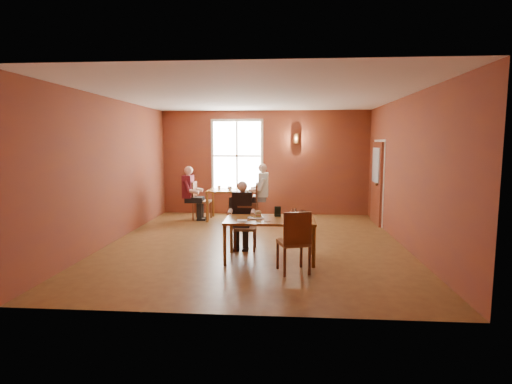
# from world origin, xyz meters

# --- Properties ---
(ground) EXTENTS (6.00, 7.00, 0.01)m
(ground) POSITION_xyz_m (0.00, 0.00, 0.00)
(ground) COLOR brown
(ground) RESTS_ON ground
(wall_back) EXTENTS (6.00, 0.04, 3.00)m
(wall_back) POSITION_xyz_m (0.00, 3.50, 1.50)
(wall_back) COLOR brown
(wall_back) RESTS_ON ground
(wall_front) EXTENTS (6.00, 0.04, 3.00)m
(wall_front) POSITION_xyz_m (0.00, -3.50, 1.50)
(wall_front) COLOR brown
(wall_front) RESTS_ON ground
(wall_left) EXTENTS (0.04, 7.00, 3.00)m
(wall_left) POSITION_xyz_m (-3.00, 0.00, 1.50)
(wall_left) COLOR brown
(wall_left) RESTS_ON ground
(wall_right) EXTENTS (0.04, 7.00, 3.00)m
(wall_right) POSITION_xyz_m (3.00, 0.00, 1.50)
(wall_right) COLOR brown
(wall_right) RESTS_ON ground
(ceiling) EXTENTS (6.00, 7.00, 0.04)m
(ceiling) POSITION_xyz_m (0.00, 0.00, 3.00)
(ceiling) COLOR white
(ceiling) RESTS_ON wall_back
(window) EXTENTS (1.36, 0.10, 1.96)m
(window) POSITION_xyz_m (-0.80, 3.45, 1.70)
(window) COLOR white
(window) RESTS_ON wall_back
(door) EXTENTS (0.12, 1.04, 2.10)m
(door) POSITION_xyz_m (2.94, 2.30, 1.05)
(door) COLOR maroon
(door) RESTS_ON ground
(wall_sconce) EXTENTS (0.16, 0.16, 0.28)m
(wall_sconce) POSITION_xyz_m (0.90, 3.40, 2.20)
(wall_sconce) COLOR brown
(wall_sconce) RESTS_ON wall_back
(main_table) EXTENTS (1.58, 0.89, 0.74)m
(main_table) POSITION_xyz_m (0.35, -1.16, 0.37)
(main_table) COLOR brown
(main_table) RESTS_ON ground
(chair_diner_main) EXTENTS (0.40, 0.40, 0.89)m
(chair_diner_main) POSITION_xyz_m (-0.15, -0.51, 0.45)
(chair_diner_main) COLOR brown
(chair_diner_main) RESTS_ON ground
(diner_main) EXTENTS (0.51, 0.51, 1.28)m
(diner_main) POSITION_xyz_m (-0.15, -0.54, 0.64)
(diner_main) COLOR black
(diner_main) RESTS_ON ground
(chair_empty) EXTENTS (0.56, 0.56, 1.01)m
(chair_empty) POSITION_xyz_m (0.75, -1.81, 0.51)
(chair_empty) COLOR maroon
(chair_empty) RESTS_ON ground
(plate_food) EXTENTS (0.38, 0.38, 0.04)m
(plate_food) POSITION_xyz_m (0.10, -1.12, 0.76)
(plate_food) COLOR white
(plate_food) RESTS_ON main_table
(sandwich) EXTENTS (0.11, 0.11, 0.11)m
(sandwich) POSITION_xyz_m (0.14, -1.06, 0.79)
(sandwich) COLOR #B2864D
(sandwich) RESTS_ON main_table
(goblet_a) EXTENTS (0.09, 0.09, 0.19)m
(goblet_a) POSITION_xyz_m (0.77, -1.04, 0.83)
(goblet_a) COLOR white
(goblet_a) RESTS_ON main_table
(goblet_b) EXTENTS (0.09, 0.09, 0.20)m
(goblet_b) POSITION_xyz_m (0.92, -1.25, 0.84)
(goblet_b) COLOR white
(goblet_b) RESTS_ON main_table
(goblet_c) EXTENTS (0.08, 0.08, 0.18)m
(goblet_c) POSITION_xyz_m (0.70, -1.35, 0.83)
(goblet_c) COLOR white
(goblet_c) RESTS_ON main_table
(menu_stand) EXTENTS (0.12, 0.07, 0.19)m
(menu_stand) POSITION_xyz_m (0.48, -0.91, 0.83)
(menu_stand) COLOR black
(menu_stand) RESTS_ON main_table
(knife) EXTENTS (0.19, 0.06, 0.00)m
(knife) POSITION_xyz_m (0.27, -1.38, 0.74)
(knife) COLOR silver
(knife) RESTS_ON main_table
(napkin) EXTENTS (0.18, 0.18, 0.01)m
(napkin) POSITION_xyz_m (-0.12, -1.34, 0.74)
(napkin) COLOR white
(napkin) RESTS_ON main_table
(sunglasses) EXTENTS (0.13, 0.11, 0.02)m
(sunglasses) POSITION_xyz_m (0.88, -1.49, 0.75)
(sunglasses) COLOR black
(sunglasses) RESTS_ON main_table
(second_table) EXTENTS (0.93, 0.93, 0.82)m
(second_table) POSITION_xyz_m (-1.00, 2.53, 0.41)
(second_table) COLOR brown
(second_table) RESTS_ON ground
(chair_diner_white) EXTENTS (0.45, 0.45, 1.03)m
(chair_diner_white) POSITION_xyz_m (-0.35, 2.53, 0.51)
(chair_diner_white) COLOR #3B1F12
(chair_diner_white) RESTS_ON ground
(diner_white) EXTENTS (0.59, 0.59, 1.47)m
(diner_white) POSITION_xyz_m (-0.32, 2.53, 0.74)
(diner_white) COLOR white
(diner_white) RESTS_ON ground
(chair_diner_maroon) EXTENTS (0.45, 0.45, 1.03)m
(chair_diner_maroon) POSITION_xyz_m (-1.65, 2.53, 0.51)
(chair_diner_maroon) COLOR #542512
(chair_diner_maroon) RESTS_ON ground
(diner_maroon) EXTENTS (0.56, 0.56, 1.41)m
(diner_maroon) POSITION_xyz_m (-1.68, 2.53, 0.70)
(diner_maroon) COLOR maroon
(diner_maroon) RESTS_ON ground
(cup_a) EXTENTS (0.15, 0.15, 0.10)m
(cup_a) POSITION_xyz_m (-0.88, 2.44, 0.87)
(cup_a) COLOR silver
(cup_a) RESTS_ON second_table
(cup_b) EXTENTS (0.11, 0.11, 0.10)m
(cup_b) POSITION_xyz_m (-1.20, 2.64, 0.87)
(cup_b) COLOR silver
(cup_b) RESTS_ON second_table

